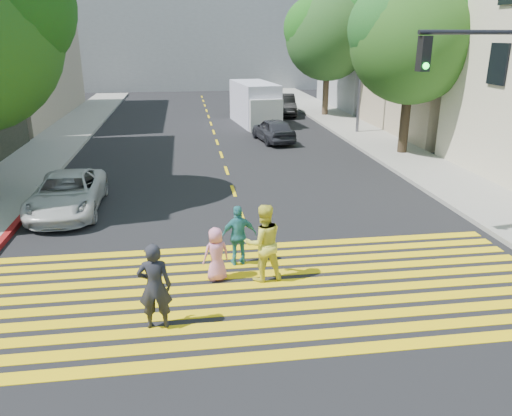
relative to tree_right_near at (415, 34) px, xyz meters
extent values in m
plane|color=black|center=(-8.77, -13.76, -5.55)|extent=(120.00, 120.00, 0.00)
cube|color=gray|center=(-17.27, 8.24, -5.47)|extent=(3.00, 40.00, 0.15)
cube|color=gray|center=(-0.27, 1.24, -5.47)|extent=(3.00, 60.00, 0.15)
cube|color=maroon|center=(-15.67, -7.76, -5.47)|extent=(0.20, 8.00, 0.16)
cube|color=yellow|center=(-8.77, -14.96, -5.54)|extent=(13.40, 0.35, 0.01)
cube|color=yellow|center=(-8.77, -14.41, -5.54)|extent=(13.40, 0.35, 0.01)
cube|color=yellow|center=(-8.77, -13.86, -5.54)|extent=(13.40, 0.35, 0.01)
cube|color=yellow|center=(-8.77, -13.31, -5.54)|extent=(13.40, 0.35, 0.01)
cube|color=yellow|center=(-8.77, -12.76, -5.54)|extent=(13.40, 0.35, 0.01)
cube|color=yellow|center=(-8.77, -12.21, -5.54)|extent=(13.40, 0.35, 0.01)
cube|color=yellow|center=(-8.77, -11.66, -5.54)|extent=(13.40, 0.35, 0.01)
cube|color=yellow|center=(-8.77, -11.11, -5.54)|extent=(13.40, 0.35, 0.01)
cube|color=yellow|center=(-8.77, -10.56, -5.54)|extent=(13.40, 0.35, 0.01)
cube|color=yellow|center=(-8.77, -10.01, -5.54)|extent=(13.40, 0.35, 0.01)
cube|color=yellow|center=(-8.77, -7.76, -5.54)|extent=(0.12, 1.40, 0.01)
cube|color=yellow|center=(-8.77, -4.76, -5.54)|extent=(0.12, 1.40, 0.01)
cube|color=yellow|center=(-8.77, -1.76, -5.54)|extent=(0.12, 1.40, 0.01)
cube|color=yellow|center=(-8.77, 1.24, -5.54)|extent=(0.12, 1.40, 0.01)
cube|color=yellow|center=(-8.77, 4.24, -5.54)|extent=(0.12, 1.40, 0.01)
cube|color=yellow|center=(-8.77, 7.24, -5.54)|extent=(0.12, 1.40, 0.01)
cube|color=yellow|center=(-8.77, 10.24, -5.54)|extent=(0.12, 1.40, 0.01)
cube|color=yellow|center=(-8.77, 13.24, -5.54)|extent=(0.12, 1.40, 0.01)
cube|color=yellow|center=(-8.77, 16.24, -5.54)|extent=(0.12, 1.40, 0.01)
cube|color=yellow|center=(-8.77, 19.24, -5.54)|extent=(0.12, 1.40, 0.01)
cube|color=yellow|center=(-8.77, 22.24, -5.54)|extent=(0.12, 1.40, 0.01)
cube|color=yellow|center=(-8.77, 25.24, -5.54)|extent=(0.12, 1.40, 0.01)
cube|color=tan|center=(6.23, 5.24, -0.55)|extent=(10.00, 10.00, 10.00)
cube|color=gray|center=(6.23, 16.24, -0.55)|extent=(10.00, 10.00, 10.00)
cube|color=gray|center=(-8.77, 34.24, 0.45)|extent=(30.00, 8.00, 12.00)
sphere|color=#203D13|center=(-15.86, -5.16, 0.86)|extent=(4.92, 4.92, 4.49)
cylinder|color=black|center=(-0.08, -0.01, -4.05)|extent=(0.54, 0.54, 2.99)
sphere|color=#265C1E|center=(-0.08, -0.01, -0.30)|extent=(6.92, 6.92, 5.63)
sphere|color=#205211|center=(1.08, -0.02, 0.54)|extent=(5.19, 5.19, 4.22)
sphere|color=#15531A|center=(-1.09, 0.05, 0.26)|extent=(4.84, 4.84, 3.94)
cylinder|color=#493926|center=(-0.55, 12.17, -4.03)|extent=(0.50, 0.50, 3.04)
sphere|color=#144C1C|center=(-0.55, 12.17, -0.19)|extent=(6.78, 6.78, 5.79)
sphere|color=#0D4311|center=(0.64, 12.23, 0.68)|extent=(5.09, 5.09, 4.34)
sphere|color=#214B15|center=(-1.59, 12.17, 0.39)|extent=(4.75, 4.75, 4.05)
imported|color=#22232A|center=(-11.18, -13.66, -4.65)|extent=(0.68, 0.46, 1.81)
imported|color=#E7E046|center=(-8.76, -11.93, -4.61)|extent=(1.01, 0.85, 1.89)
imported|color=pink|center=(-9.86, -11.78, -4.89)|extent=(0.74, 0.59, 1.31)
imported|color=teal|center=(-9.24, -11.02, -4.77)|extent=(0.96, 0.50, 1.57)
imported|color=silver|center=(-14.36, -6.27, -4.92)|extent=(2.19, 4.59, 1.26)
imported|color=#27272E|center=(-5.73, 3.95, -4.90)|extent=(2.10, 3.98, 1.29)
imported|color=#B1B2B7|center=(-5.62, 16.46, -4.85)|extent=(2.18, 4.89, 1.39)
imported|color=black|center=(-3.36, 13.16, -4.81)|extent=(2.05, 4.62, 1.48)
cube|color=silver|center=(-5.94, 9.82, -4.23)|extent=(2.72, 5.50, 2.64)
cube|color=silver|center=(-5.67, 7.51, -4.60)|extent=(2.14, 1.50, 1.90)
cylinder|color=black|center=(-6.56, 7.83, -5.18)|extent=(0.35, 0.77, 0.74)
cylinder|color=#2B2B2B|center=(-4.88, 8.03, -5.18)|extent=(0.35, 0.77, 0.74)
cylinder|color=black|center=(-7.01, 11.61, -5.18)|extent=(0.35, 0.77, 0.74)
cylinder|color=black|center=(-5.33, 11.81, -5.18)|extent=(0.35, 0.77, 0.74)
cylinder|color=#23242B|center=(-2.79, -10.26, 0.05)|extent=(3.98, 0.59, 0.12)
cube|color=black|center=(-4.57, -10.47, -0.45)|extent=(0.29, 0.29, 0.84)
sphere|color=#12DB30|center=(-4.56, -10.61, -0.73)|extent=(0.18, 0.18, 0.16)
cylinder|color=#565661|center=(-0.47, 5.45, -0.78)|extent=(0.21, 0.21, 9.53)
camera|label=1|loc=(-10.44, -22.52, 0.00)|focal=35.00mm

